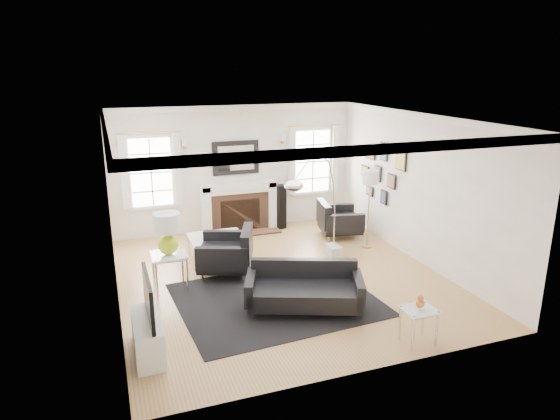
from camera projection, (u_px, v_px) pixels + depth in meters
name	position (u px, v px, depth m)	size (l,w,h in m)	color
floor	(281.00, 278.00, 8.84)	(6.00, 6.00, 0.00)	#A47344
back_wall	(236.00, 168.00, 11.16)	(5.50, 0.04, 2.80)	white
front_wall	(370.00, 266.00, 5.74)	(5.50, 0.04, 2.80)	white
left_wall	(111.00, 218.00, 7.56)	(0.04, 6.00, 2.80)	white
right_wall	(419.00, 188.00, 9.34)	(0.04, 6.00, 2.80)	white
ceiling	(281.00, 118.00, 8.06)	(5.50, 6.00, 0.02)	white
crown_molding	(281.00, 122.00, 8.08)	(5.50, 6.00, 0.12)	white
fireplace	(239.00, 208.00, 11.21)	(1.70, 0.69, 1.11)	white
mantel_mirror	(236.00, 158.00, 11.05)	(1.05, 0.07, 0.75)	black
window_left	(151.00, 172.00, 10.50)	(1.24, 0.15, 1.62)	white
window_right	(312.00, 161.00, 11.70)	(1.24, 0.15, 1.62)	white
gallery_wall	(382.00, 169.00, 10.46)	(0.04, 1.73, 1.29)	black
tv_unit	(148.00, 331.00, 6.42)	(0.35, 1.00, 1.09)	white
area_rug	(276.00, 299.00, 8.00)	(3.04, 2.53, 0.01)	black
sofa	(304.00, 289.00, 7.65)	(1.93, 1.38, 0.58)	black
armchair_left	(229.00, 253.00, 8.93)	(1.20, 1.27, 0.69)	black
armchair_right	(337.00, 221.00, 10.90)	(1.02, 1.10, 0.64)	black
coffee_table	(218.00, 240.00, 9.50)	(1.03, 1.03, 0.46)	silver
side_table_left	(169.00, 260.00, 8.24)	(0.57, 0.57, 0.63)	silver
nesting_table	(419.00, 317.00, 6.66)	(0.45, 0.38, 0.50)	silver
gourd_lamp	(167.00, 231.00, 8.10)	(0.44, 0.44, 0.70)	#A5C819
orange_vase	(420.00, 302.00, 6.60)	(0.11, 0.11, 0.18)	#D15A1A
arc_floor_lamp	(316.00, 207.00, 8.88)	(1.57, 1.45, 2.22)	silver
stick_floor_lamp	(370.00, 181.00, 9.94)	(0.33, 0.33, 1.61)	gold
speaker_tower	(280.00, 207.00, 11.40)	(0.20, 0.20, 1.02)	black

